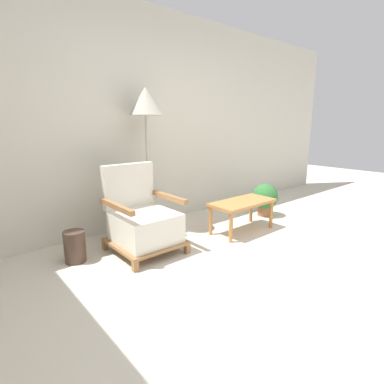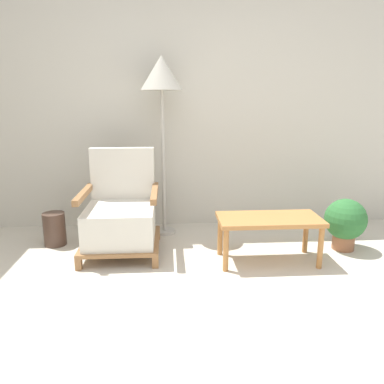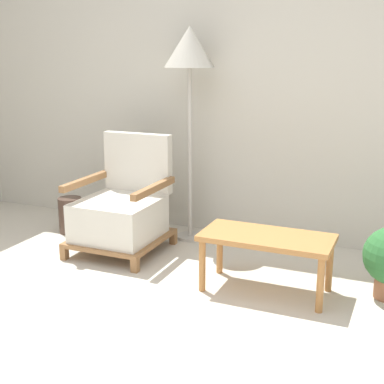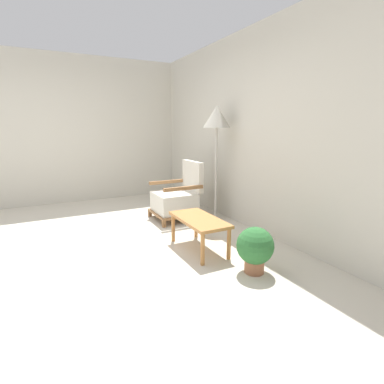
# 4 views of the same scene
# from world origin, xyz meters

# --- Properties ---
(ground_plane) EXTENTS (14.00, 14.00, 0.00)m
(ground_plane) POSITION_xyz_m (0.00, 0.00, 0.00)
(ground_plane) COLOR beige
(wall_back) EXTENTS (8.00, 0.06, 2.70)m
(wall_back) POSITION_xyz_m (0.00, 2.35, 1.35)
(wall_back) COLOR beige
(wall_back) RESTS_ON ground_plane
(armchair) EXTENTS (0.66, 0.69, 0.89)m
(armchair) POSITION_xyz_m (-0.62, 1.58, 0.32)
(armchair) COLOR olive
(armchair) RESTS_ON ground_plane
(floor_lamp) EXTENTS (0.40, 0.40, 1.71)m
(floor_lamp) POSITION_xyz_m (-0.25, 2.05, 1.49)
(floor_lamp) COLOR #B7B2A8
(floor_lamp) RESTS_ON ground_plane
(coffee_table) EXTENTS (0.84, 0.40, 0.38)m
(coffee_table) POSITION_xyz_m (0.62, 1.30, 0.33)
(coffee_table) COLOR #B2753D
(coffee_table) RESTS_ON ground_plane
(vase) EXTENTS (0.20, 0.20, 0.31)m
(vase) POSITION_xyz_m (-1.26, 1.78, 0.15)
(vase) COLOR #473328
(vase) RESTS_ON ground_plane
(potted_plant) EXTENTS (0.37, 0.37, 0.46)m
(potted_plant) POSITION_xyz_m (1.37, 1.51, 0.26)
(potted_plant) COLOR #935B3D
(potted_plant) RESTS_ON ground_plane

